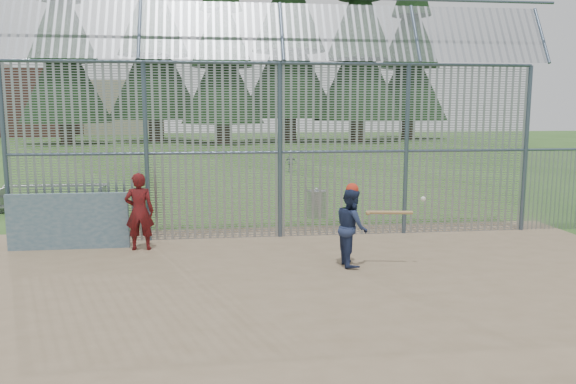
{
  "coord_description": "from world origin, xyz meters",
  "views": [
    {
      "loc": [
        -1.39,
        -9.28,
        3.01
      ],
      "look_at": [
        0.0,
        2.0,
        1.3
      ],
      "focal_mm": 35.0,
      "sensor_mm": 36.0,
      "label": 1
    }
  ],
  "objects": [
    {
      "name": "ground",
      "position": [
        0.0,
        0.0,
        0.0
      ],
      "size": [
        120.0,
        120.0,
        0.0
      ],
      "primitive_type": "plane",
      "color": "#2D511E",
      "rests_on": "ground"
    },
    {
      "name": "dirt_infield",
      "position": [
        0.0,
        -0.5,
        0.01
      ],
      "size": [
        14.0,
        10.0,
        0.02
      ],
      "primitive_type": "cube",
      "color": "#756047",
      "rests_on": "ground"
    },
    {
      "name": "dugout_wall",
      "position": [
        -4.6,
        2.9,
        0.62
      ],
      "size": [
        2.5,
        0.12,
        1.2
      ],
      "primitive_type": "cube",
      "color": "#38566B",
      "rests_on": "dirt_infield"
    },
    {
      "name": "batter",
      "position": [
        1.09,
        0.94,
        0.76
      ],
      "size": [
        0.59,
        0.74,
        1.49
      ],
      "primitive_type": "imported",
      "rotation": [
        0.0,
        0.0,
        1.61
      ],
      "color": "#212C4F",
      "rests_on": "dirt_infield"
    },
    {
      "name": "onlooker",
      "position": [
        -3.08,
        2.65,
        0.84
      ],
      "size": [
        0.6,
        0.4,
        1.65
      ],
      "primitive_type": "imported",
      "rotation": [
        0.0,
        0.0,
        3.14
      ],
      "color": "maroon",
      "rests_on": "dirt_infield"
    },
    {
      "name": "bg_kid_seated",
      "position": [
        1.96,
        16.82,
        0.45
      ],
      "size": [
        0.57,
        0.36,
        0.91
      ],
      "primitive_type": "imported",
      "rotation": [
        0.0,
        0.0,
        2.87
      ],
      "color": "slate",
      "rests_on": "ground"
    },
    {
      "name": "batting_gear",
      "position": [
        1.29,
        0.89,
        1.38
      ],
      "size": [
        1.44,
        0.49,
        0.6
      ],
      "color": "red",
      "rests_on": "ground"
    },
    {
      "name": "trash_can",
      "position": [
        1.28,
        5.85,
        0.38
      ],
      "size": [
        0.56,
        0.56,
        0.82
      ],
      "color": "#999BA1",
      "rests_on": "ground"
    },
    {
      "name": "bleacher",
      "position": [
        -6.26,
        7.79,
        0.41
      ],
      "size": [
        3.0,
        0.95,
        0.72
      ],
      "color": "slate",
      "rests_on": "ground"
    },
    {
      "name": "backstop_fence",
      "position": [
        1.81,
        3.43,
        2.36
      ],
      "size": [
        20.09,
        0.81,
        5.3
      ],
      "color": "#47566B",
      "rests_on": "ground"
    },
    {
      "name": "conifer_row",
      "position": [
        1.93,
        41.51,
        10.83
      ],
      "size": [
        38.48,
        12.26,
        20.2
      ],
      "color": "#332319",
      "rests_on": "ground"
    },
    {
      "name": "distant_buildings",
      "position": [
        -23.18,
        56.49,
        3.6
      ],
      "size": [
        26.5,
        10.5,
        8.0
      ],
      "color": "brown",
      "rests_on": "ground"
    }
  ]
}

